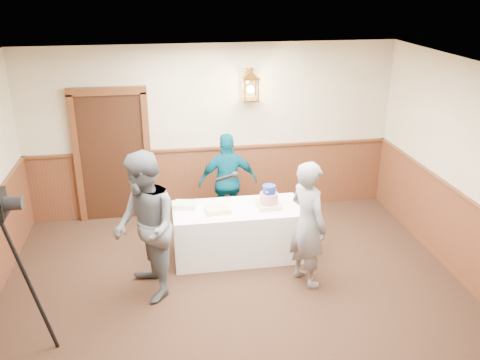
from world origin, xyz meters
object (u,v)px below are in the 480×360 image
at_px(sheet_cake_yellow, 218,210).
at_px(tiered_cake, 269,199).
at_px(sheet_cake_green, 185,205).
at_px(baker, 308,224).
at_px(display_table, 238,232).
at_px(interviewer, 145,228).
at_px(assistant_p, 228,182).

bearing_deg(sheet_cake_yellow, tiered_cake, 3.05).
distance_m(sheet_cake_green, baker, 1.77).
distance_m(display_table, sheet_cake_green, 0.84).
relative_size(display_table, baker, 1.07).
xyz_separation_m(tiered_cake, interviewer, (-1.68, -0.73, 0.06)).
bearing_deg(display_table, baker, -46.36).
xyz_separation_m(sheet_cake_yellow, assistant_p, (0.28, 0.98, -0.00)).
bearing_deg(interviewer, baker, 73.41).
height_order(tiered_cake, baker, baker).
height_order(sheet_cake_green, interviewer, interviewer).
relative_size(sheet_cake_yellow, interviewer, 0.17).
relative_size(display_table, interviewer, 0.96).
xyz_separation_m(tiered_cake, sheet_cake_green, (-1.15, 0.18, -0.09)).
bearing_deg(interviewer, display_table, 106.08).
bearing_deg(display_table, interviewer, -148.36).
distance_m(tiered_cake, sheet_cake_yellow, 0.73).
height_order(interviewer, assistant_p, interviewer).
xyz_separation_m(sheet_cake_green, assistant_p, (0.71, 0.75, -0.00)).
bearing_deg(display_table, sheet_cake_green, 168.65).
xyz_separation_m(sheet_cake_green, interviewer, (-0.53, -0.91, 0.16)).
height_order(tiered_cake, sheet_cake_green, tiered_cake).
height_order(display_table, tiered_cake, tiered_cake).
height_order(sheet_cake_yellow, sheet_cake_green, sheet_cake_green).
height_order(interviewer, baker, interviewer).
bearing_deg(assistant_p, baker, 114.10).
distance_m(sheet_cake_yellow, sheet_cake_green, 0.49).
distance_m(sheet_cake_yellow, assistant_p, 1.01).
bearing_deg(assistant_p, tiered_cake, 114.77).
height_order(sheet_cake_yellow, interviewer, interviewer).
distance_m(display_table, assistant_p, 0.99).
bearing_deg(assistant_p, sheet_cake_green, 46.25).
bearing_deg(tiered_cake, interviewer, -156.49).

